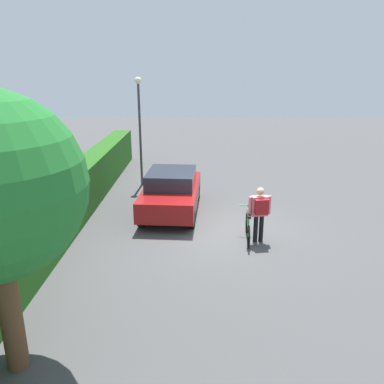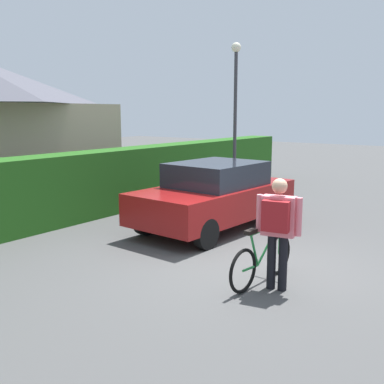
{
  "view_description": "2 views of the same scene",
  "coord_description": "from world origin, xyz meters",
  "px_view_note": "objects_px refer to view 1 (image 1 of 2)",
  "views": [
    {
      "loc": [
        -11.1,
        1.04,
        4.86
      ],
      "look_at": [
        1.01,
        1.17,
        0.99
      ],
      "focal_mm": 36.2,
      "sensor_mm": 36.0,
      "label": 1
    },
    {
      "loc": [
        -6.54,
        -3.51,
        2.59
      ],
      "look_at": [
        -0.02,
        1.22,
        1.16
      ],
      "focal_mm": 42.52,
      "sensor_mm": 36.0,
      "label": 2
    }
  ],
  "objects_px": {
    "street_lamp": "(140,118)",
    "bicycle": "(248,228)",
    "person_rider": "(260,210)",
    "parked_car_near": "(171,191)"
  },
  "relations": [
    {
      "from": "parked_car_near",
      "to": "bicycle",
      "type": "distance_m",
      "value": 3.38
    },
    {
      "from": "bicycle",
      "to": "person_rider",
      "type": "distance_m",
      "value": 0.71
    },
    {
      "from": "bicycle",
      "to": "street_lamp",
      "type": "bearing_deg",
      "value": 34.32
    },
    {
      "from": "parked_car_near",
      "to": "person_rider",
      "type": "bearing_deg",
      "value": -132.75
    },
    {
      "from": "person_rider",
      "to": "street_lamp",
      "type": "bearing_deg",
      "value": 35.69
    },
    {
      "from": "parked_car_near",
      "to": "street_lamp",
      "type": "bearing_deg",
      "value": 24.15
    },
    {
      "from": "street_lamp",
      "to": "person_rider",
      "type": "bearing_deg",
      "value": -144.31
    },
    {
      "from": "person_rider",
      "to": "street_lamp",
      "type": "distance_m",
      "value": 7.43
    },
    {
      "from": "street_lamp",
      "to": "bicycle",
      "type": "bearing_deg",
      "value": -145.68
    },
    {
      "from": "bicycle",
      "to": "street_lamp",
      "type": "height_order",
      "value": "street_lamp"
    }
  ]
}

